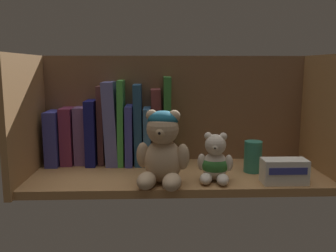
{
  "coord_description": "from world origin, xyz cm",
  "views": [
    {
      "loc": [
        -5.88,
        -92.26,
        29.82
      ],
      "look_at": [
        -2.59,
        0.0,
        14.55
      ],
      "focal_mm": 38.58,
      "sensor_mm": 36.0,
      "label": 1
    }
  ],
  "objects_px": {
    "book_0": "(56,136)",
    "teddy_bear_smaller": "(215,162)",
    "book_9": "(147,135)",
    "book_3": "(93,131)",
    "book_2": "(82,135)",
    "book_6": "(122,122)",
    "book_5": "(112,122)",
    "book_10": "(157,126)",
    "book_1": "(69,135)",
    "teddy_bear_larger": "(162,149)",
    "small_product_box": "(284,171)",
    "book_7": "(130,133)",
    "book_8": "(139,123)",
    "book_4": "(102,124)",
    "book_11": "(166,120)",
    "pillar_candle": "(253,157)"
  },
  "relations": [
    {
      "from": "book_10",
      "to": "teddy_bear_larger",
      "type": "distance_m",
      "value": 0.21
    },
    {
      "from": "book_8",
      "to": "book_11",
      "type": "bearing_deg",
      "value": 0.0
    },
    {
      "from": "teddy_bear_larger",
      "to": "small_product_box",
      "type": "xyz_separation_m",
      "value": [
        0.29,
        -0.01,
        -0.05
      ]
    },
    {
      "from": "book_1",
      "to": "book_6",
      "type": "height_order",
      "value": "book_6"
    },
    {
      "from": "book_5",
      "to": "book_6",
      "type": "xyz_separation_m",
      "value": [
        0.03,
        0.0,
        0.0
      ]
    },
    {
      "from": "small_product_box",
      "to": "book_4",
      "type": "bearing_deg",
      "value": 155.36
    },
    {
      "from": "book_8",
      "to": "pillar_candle",
      "type": "distance_m",
      "value": 0.34
    },
    {
      "from": "book_6",
      "to": "teddy_bear_larger",
      "type": "relative_size",
      "value": 1.35
    },
    {
      "from": "pillar_candle",
      "to": "book_8",
      "type": "bearing_deg",
      "value": 158.55
    },
    {
      "from": "book_6",
      "to": "small_product_box",
      "type": "distance_m",
      "value": 0.47
    },
    {
      "from": "book_1",
      "to": "book_10",
      "type": "distance_m",
      "value": 0.26
    },
    {
      "from": "book_0",
      "to": "book_11",
      "type": "xyz_separation_m",
      "value": [
        0.32,
        0.0,
        0.05
      ]
    },
    {
      "from": "book_7",
      "to": "book_9",
      "type": "relative_size",
      "value": 1.05
    },
    {
      "from": "book_3",
      "to": "book_8",
      "type": "height_order",
      "value": "book_8"
    },
    {
      "from": "book_3",
      "to": "book_6",
      "type": "relative_size",
      "value": 0.77
    },
    {
      "from": "book_0",
      "to": "book_1",
      "type": "xyz_separation_m",
      "value": [
        0.04,
        0.0,
        0.0
      ]
    },
    {
      "from": "book_6",
      "to": "small_product_box",
      "type": "bearing_deg",
      "value": -27.7
    },
    {
      "from": "book_3",
      "to": "book_6",
      "type": "xyz_separation_m",
      "value": [
        0.08,
        0.0,
        0.03
      ]
    },
    {
      "from": "book_0",
      "to": "book_2",
      "type": "distance_m",
      "value": 0.07
    },
    {
      "from": "book_8",
      "to": "book_6",
      "type": "bearing_deg",
      "value": 180.0
    },
    {
      "from": "book_5",
      "to": "small_product_box",
      "type": "relative_size",
      "value": 2.21
    },
    {
      "from": "teddy_bear_larger",
      "to": "pillar_candle",
      "type": "height_order",
      "value": "teddy_bear_larger"
    },
    {
      "from": "book_1",
      "to": "book_6",
      "type": "xyz_separation_m",
      "value": [
        0.15,
        0.0,
        0.04
      ]
    },
    {
      "from": "book_5",
      "to": "book_10",
      "type": "height_order",
      "value": "book_5"
    },
    {
      "from": "book_0",
      "to": "pillar_candle",
      "type": "xyz_separation_m",
      "value": [
        0.55,
        -0.12,
        -0.04
      ]
    },
    {
      "from": "teddy_bear_larger",
      "to": "book_3",
      "type": "bearing_deg",
      "value": 133.91
    },
    {
      "from": "teddy_bear_larger",
      "to": "book_2",
      "type": "bearing_deg",
      "value": 138.35
    },
    {
      "from": "book_11",
      "to": "teddy_bear_smaller",
      "type": "height_order",
      "value": "book_11"
    },
    {
      "from": "book_3",
      "to": "small_product_box",
      "type": "distance_m",
      "value": 0.54
    },
    {
      "from": "book_6",
      "to": "book_8",
      "type": "distance_m",
      "value": 0.05
    },
    {
      "from": "book_1",
      "to": "book_4",
      "type": "distance_m",
      "value": 0.1
    },
    {
      "from": "teddy_bear_larger",
      "to": "teddy_bear_smaller",
      "type": "height_order",
      "value": "teddy_bear_larger"
    },
    {
      "from": "book_11",
      "to": "teddy_bear_larger",
      "type": "bearing_deg",
      "value": -94.47
    },
    {
      "from": "book_3",
      "to": "pillar_candle",
      "type": "bearing_deg",
      "value": -15.34
    },
    {
      "from": "book_0",
      "to": "teddy_bear_larger",
      "type": "bearing_deg",
      "value": -33.98
    },
    {
      "from": "teddy_bear_larger",
      "to": "small_product_box",
      "type": "distance_m",
      "value": 0.3
    },
    {
      "from": "book_11",
      "to": "small_product_box",
      "type": "height_order",
      "value": "book_11"
    },
    {
      "from": "teddy_bear_larger",
      "to": "book_1",
      "type": "bearing_deg",
      "value": 142.39
    },
    {
      "from": "book_7",
      "to": "teddy_bear_smaller",
      "type": "xyz_separation_m",
      "value": [
        0.22,
        -0.19,
        -0.04
      ]
    },
    {
      "from": "book_0",
      "to": "teddy_bear_smaller",
      "type": "relative_size",
      "value": 1.28
    },
    {
      "from": "book_4",
      "to": "pillar_candle",
      "type": "relative_size",
      "value": 2.68
    },
    {
      "from": "book_3",
      "to": "book_2",
      "type": "bearing_deg",
      "value": 180.0
    },
    {
      "from": "book_4",
      "to": "book_6",
      "type": "xyz_separation_m",
      "value": [
        0.06,
        0.0,
        0.01
      ]
    },
    {
      "from": "book_5",
      "to": "teddy_bear_smaller",
      "type": "xyz_separation_m",
      "value": [
        0.27,
        -0.19,
        -0.07
      ]
    },
    {
      "from": "book_3",
      "to": "book_11",
      "type": "xyz_separation_m",
      "value": [
        0.21,
        0.0,
        0.03
      ]
    },
    {
      "from": "book_9",
      "to": "teddy_bear_smaller",
      "type": "height_order",
      "value": "book_9"
    },
    {
      "from": "book_8",
      "to": "book_10",
      "type": "bearing_deg",
      "value": 0.0
    },
    {
      "from": "book_0",
      "to": "small_product_box",
      "type": "height_order",
      "value": "book_0"
    },
    {
      "from": "book_0",
      "to": "book_9",
      "type": "height_order",
      "value": "book_9"
    },
    {
      "from": "book_3",
      "to": "book_10",
      "type": "bearing_deg",
      "value": 0.0
    }
  ]
}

